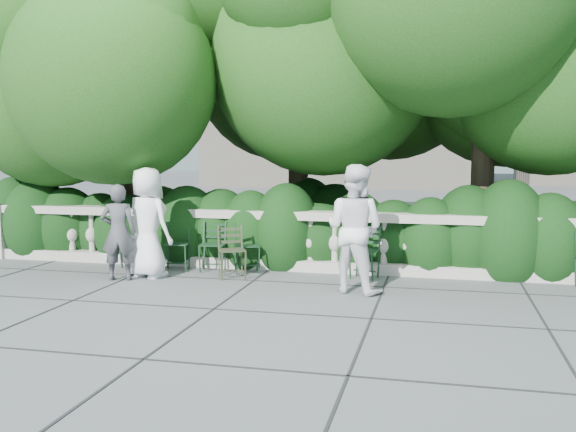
% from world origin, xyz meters
% --- Properties ---
extents(ground, '(90.00, 90.00, 0.00)m').
position_xyz_m(ground, '(0.00, 0.00, 0.00)').
color(ground, '#4F5357').
rests_on(ground, ground).
extents(balustrade, '(12.00, 0.44, 1.00)m').
position_xyz_m(balustrade, '(0.00, 1.80, 0.49)').
color(balustrade, '#9E998E').
rests_on(balustrade, ground).
extents(shrub_hedge, '(15.00, 2.60, 1.70)m').
position_xyz_m(shrub_hedge, '(0.00, 3.00, 0.00)').
color(shrub_hedge, black).
rests_on(shrub_hedge, ground).
extents(tree_canopy, '(15.04, 6.52, 6.78)m').
position_xyz_m(tree_canopy, '(0.69, 3.19, 3.96)').
color(tree_canopy, '#3F3023').
rests_on(tree_canopy, ground).
extents(chair_a, '(0.50, 0.53, 0.84)m').
position_xyz_m(chair_a, '(-1.36, 1.24, 0.00)').
color(chair_a, black).
rests_on(chair_a, ground).
extents(chair_b, '(0.53, 0.56, 0.84)m').
position_xyz_m(chair_b, '(-1.96, 1.18, 0.00)').
color(chair_b, black).
rests_on(chair_b, ground).
extents(chair_c, '(0.51, 0.54, 0.84)m').
position_xyz_m(chair_c, '(-2.81, 1.28, 0.00)').
color(chair_c, black).
rests_on(chair_c, ground).
extents(chair_d, '(0.59, 0.61, 0.84)m').
position_xyz_m(chair_d, '(-0.73, 1.28, 0.00)').
color(chair_d, black).
rests_on(chair_d, ground).
extents(chair_e, '(0.53, 0.56, 0.84)m').
position_xyz_m(chair_e, '(1.11, 1.25, 0.00)').
color(chair_e, black).
rests_on(chair_e, ground).
extents(chair_weathered, '(0.61, 0.63, 0.84)m').
position_xyz_m(chair_weathered, '(-0.82, 0.78, 0.00)').
color(chair_weathered, black).
rests_on(chair_weathered, ground).
extents(person_businessman, '(1.00, 0.84, 1.74)m').
position_xyz_m(person_businessman, '(-2.20, 0.70, 0.87)').
color(person_businessman, white).
rests_on(person_businessman, ground).
extents(person_woman_grey, '(0.62, 0.49, 1.50)m').
position_xyz_m(person_woman_grey, '(-2.54, 0.39, 0.75)').
color(person_woman_grey, '#404145').
rests_on(person_woman_grey, ground).
extents(person_casual_man, '(1.07, 0.96, 1.82)m').
position_xyz_m(person_casual_man, '(1.11, 0.41, 0.91)').
color(person_casual_man, white).
rests_on(person_casual_man, ground).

